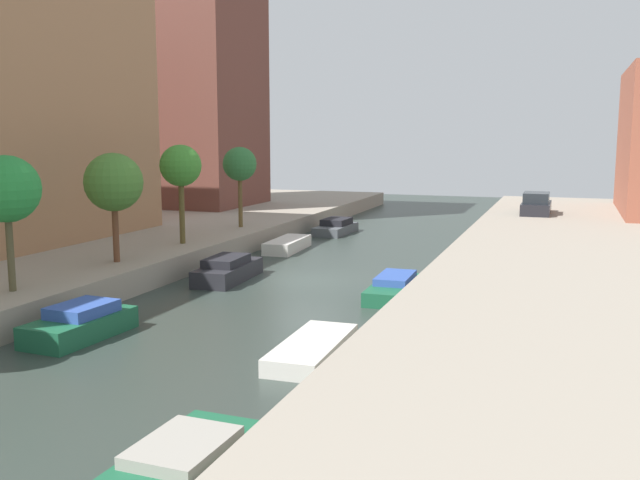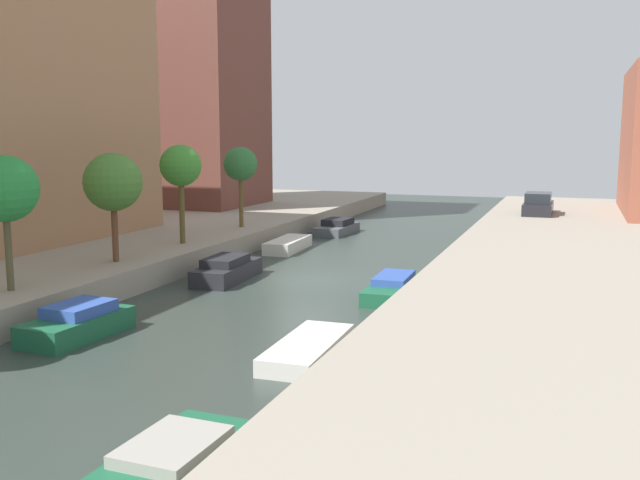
{
  "view_description": "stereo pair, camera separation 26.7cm",
  "coord_description": "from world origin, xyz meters",
  "views": [
    {
      "loc": [
        9.87,
        -26.55,
        5.93
      ],
      "look_at": [
        -1.1,
        4.6,
        0.97
      ],
      "focal_mm": 39.64,
      "sensor_mm": 36.0,
      "label": 1
    },
    {
      "loc": [
        10.13,
        -26.46,
        5.93
      ],
      "look_at": [
        -1.1,
        4.6,
        0.97
      ],
      "focal_mm": 39.64,
      "sensor_mm": 36.0,
      "label": 2
    }
  ],
  "objects": [
    {
      "name": "street_tree_1",
      "position": [
        -6.61,
        -9.14,
        4.22
      ],
      "size": [
        2.1,
        2.1,
        4.3
      ],
      "color": "#4E482E",
      "rests_on": "quay_left"
    },
    {
      "name": "quay_left",
      "position": [
        -15.0,
        0.0,
        0.5
      ],
      "size": [
        20.0,
        64.0,
        1.0
      ],
      "primitive_type": "cube",
      "color": "gray",
      "rests_on": "ground_plane"
    },
    {
      "name": "moored_boat_left_4",
      "position": [
        -3.23,
        13.51,
        0.37
      ],
      "size": [
        1.77,
        3.88,
        0.9
      ],
      "color": "#4C5156",
      "rests_on": "ground_plane"
    },
    {
      "name": "parked_car",
      "position": [
        8.03,
        19.32,
        1.56
      ],
      "size": [
        1.73,
        4.16,
        1.35
      ],
      "color": "black",
      "rests_on": "quay_right"
    },
    {
      "name": "moored_boat_right_0",
      "position": [
        3.94,
        -16.68,
        0.35
      ],
      "size": [
        1.72,
        3.44,
        0.81
      ],
      "color": "#195638",
      "rests_on": "ground_plane"
    },
    {
      "name": "apartment_tower_far",
      "position": [
        -16.0,
        17.54,
        11.21
      ],
      "size": [
        10.0,
        8.17,
        20.43
      ],
      "primitive_type": "cube",
      "color": "brown",
      "rests_on": "quay_left"
    },
    {
      "name": "moored_boat_right_1",
      "position": [
        3.61,
        -9.4,
        0.23
      ],
      "size": [
        1.55,
        3.99,
        0.46
      ],
      "color": "beige",
      "rests_on": "ground_plane"
    },
    {
      "name": "moored_boat_left_2",
      "position": [
        -3.09,
        -1.11,
        0.43
      ],
      "size": [
        1.73,
        4.1,
        1.01
      ],
      "color": "#232328",
      "rests_on": "ground_plane"
    },
    {
      "name": "street_tree_2",
      "position": [
        -6.61,
        -3.64,
        4.08
      ],
      "size": [
        2.25,
        2.25,
        4.23
      ],
      "color": "brown",
      "rests_on": "quay_left"
    },
    {
      "name": "moored_boat_left_3",
      "position": [
        -3.61,
        6.67,
        0.3
      ],
      "size": [
        1.56,
        3.96,
        0.6
      ],
      "color": "beige",
      "rests_on": "ground_plane"
    },
    {
      "name": "street_tree_4",
      "position": [
        -6.61,
        7.42,
        4.32
      ],
      "size": [
        1.8,
        1.8,
        4.27
      ],
      "color": "brown",
      "rests_on": "quay_left"
    },
    {
      "name": "moored_boat_right_2",
      "position": [
        3.98,
        -1.59,
        0.33
      ],
      "size": [
        1.5,
        4.18,
        0.78
      ],
      "color": "#195638",
      "rests_on": "ground_plane"
    },
    {
      "name": "ground_plane",
      "position": [
        0.0,
        0.0,
        0.0
      ],
      "size": [
        84.0,
        84.0,
        0.0
      ],
      "primitive_type": "plane",
      "color": "#2D3833"
    },
    {
      "name": "street_tree_3",
      "position": [
        -6.61,
        1.37,
        4.48
      ],
      "size": [
        1.87,
        1.87,
        4.47
      ],
      "color": "brown",
      "rests_on": "quay_left"
    },
    {
      "name": "moored_boat_left_1",
      "position": [
        -3.44,
        -9.93,
        0.43
      ],
      "size": [
        1.8,
        3.51,
        1.0
      ],
      "color": "#195638",
      "rests_on": "ground_plane"
    }
  ]
}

